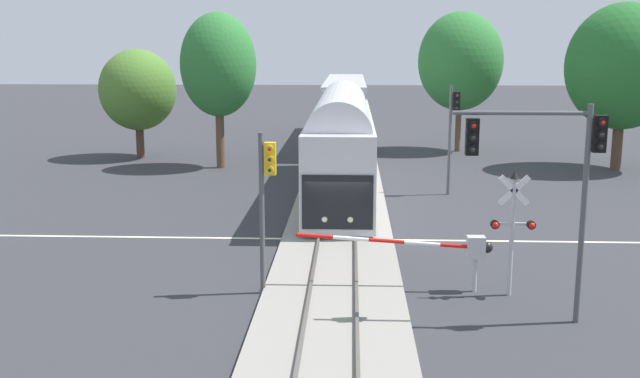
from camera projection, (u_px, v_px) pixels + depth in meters
ground_plane at (338, 239)px, 29.60m from camera, size 220.00×220.00×0.00m
road_centre_stripe at (338, 239)px, 29.60m from camera, size 44.00×0.20×0.01m
railway_track at (338, 237)px, 29.58m from camera, size 4.40×80.00×0.32m
commuter_train at (343, 122)px, 46.60m from camera, size 3.04×40.43×5.16m
crossing_gate_near at (452, 247)px, 23.16m from camera, size 6.20×0.40×1.86m
crossing_signal_mast at (513, 221)px, 22.55m from camera, size 1.36×0.44×3.93m
traffic_signal_median at (266, 187)px, 22.57m from camera, size 0.53×0.38×5.09m
traffic_signal_far_side at (453, 122)px, 37.57m from camera, size 0.53×0.38×5.61m
traffic_signal_near_right at (550, 161)px, 19.94m from camera, size 4.10×0.38×6.15m
pine_left_background at (138, 90)px, 49.62m from camera, size 5.14×5.14×7.36m
elm_centre_background at (460, 61)px, 52.38m from camera, size 6.00×6.00×9.95m
oak_behind_train at (218, 65)px, 45.32m from camera, size 4.67×4.67×9.61m
maple_right_background at (623, 67)px, 44.63m from camera, size 6.85×6.85×10.16m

